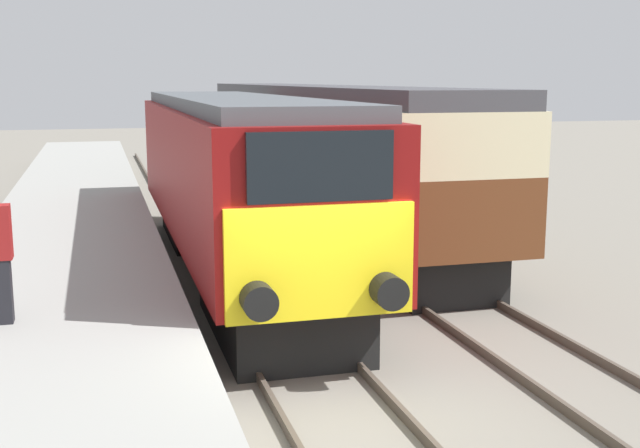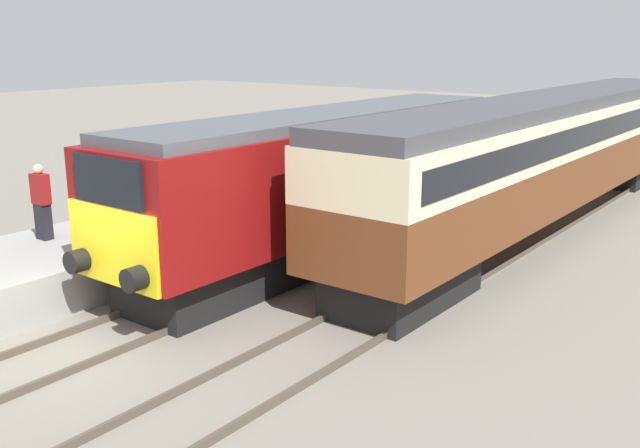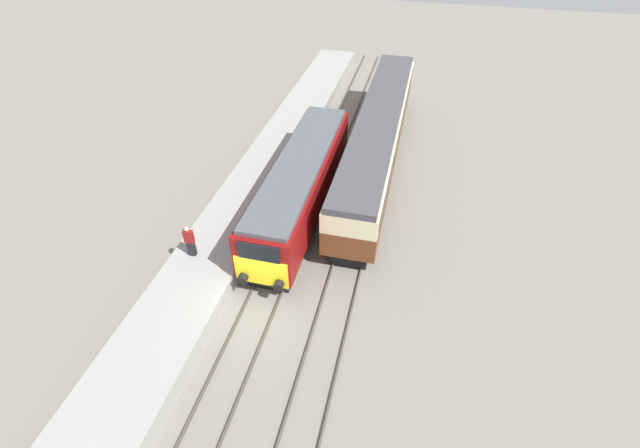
# 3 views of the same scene
# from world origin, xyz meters

# --- Properties ---
(ground_plane) EXTENTS (120.00, 120.00, 0.00)m
(ground_plane) POSITION_xyz_m (0.00, 0.00, 0.00)
(ground_plane) COLOR slate
(platform_left) EXTENTS (3.50, 50.00, 0.96)m
(platform_left) POSITION_xyz_m (-3.30, 8.00, 0.48)
(platform_left) COLOR gray
(platform_left) RESTS_ON ground_plane
(rails_near_track) EXTENTS (1.51, 60.00, 0.14)m
(rails_near_track) POSITION_xyz_m (0.00, 5.00, 0.07)
(rails_near_track) COLOR #4C4238
(rails_near_track) RESTS_ON ground_plane
(rails_far_track) EXTENTS (1.50, 60.00, 0.14)m
(rails_far_track) POSITION_xyz_m (3.40, 5.00, 0.07)
(rails_far_track) COLOR #4C4238
(rails_far_track) RESTS_ON ground_plane
(locomotive) EXTENTS (2.70, 13.59, 3.69)m
(locomotive) POSITION_xyz_m (0.00, 7.48, 2.06)
(locomotive) COLOR black
(locomotive) RESTS_ON ground_plane
(passenger_carriage) EXTENTS (2.75, 20.88, 3.86)m
(passenger_carriage) POSITION_xyz_m (3.40, 13.84, 2.36)
(passenger_carriage) COLOR black
(passenger_carriage) RESTS_ON ground_plane
(person_on_platform) EXTENTS (0.44, 0.26, 1.75)m
(person_on_platform) POSITION_xyz_m (-3.99, 1.93, 1.83)
(person_on_platform) COLOR black
(person_on_platform) RESTS_ON platform_left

